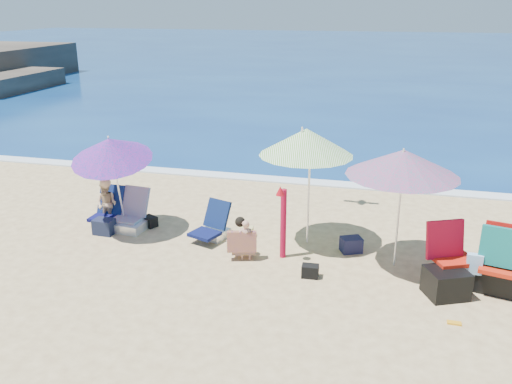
% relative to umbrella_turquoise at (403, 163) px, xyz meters
% --- Properties ---
extents(ground, '(120.00, 120.00, 0.00)m').
position_rel_umbrella_turquoise_xyz_m(ground, '(-2.30, -0.74, -1.93)').
color(ground, '#D8BC84').
rests_on(ground, ground).
extents(sea, '(120.00, 80.00, 0.12)m').
position_rel_umbrella_turquoise_xyz_m(sea, '(-2.30, 44.26, -1.98)').
color(sea, navy).
rests_on(sea, ground).
extents(foam, '(120.00, 0.50, 0.04)m').
position_rel_umbrella_turquoise_xyz_m(foam, '(-2.30, 4.36, -1.91)').
color(foam, white).
rests_on(foam, ground).
extents(umbrella_turquoise, '(2.14, 2.14, 2.19)m').
position_rel_umbrella_turquoise_xyz_m(umbrella_turquoise, '(0.00, 0.00, 0.00)').
color(umbrella_turquoise, white).
rests_on(umbrella_turquoise, ground).
extents(umbrella_striped, '(2.15, 2.15, 2.33)m').
position_rel_umbrella_turquoise_xyz_m(umbrella_striped, '(-1.73, 0.57, 0.11)').
color(umbrella_striped, white).
rests_on(umbrella_striped, ground).
extents(umbrella_blue, '(1.83, 1.88, 2.16)m').
position_rel_umbrella_turquoise_xyz_m(umbrella_blue, '(-5.49, 0.15, -0.15)').
color(umbrella_blue, white).
rests_on(umbrella_blue, ground).
extents(furled_umbrella, '(0.20, 0.41, 1.46)m').
position_rel_umbrella_turquoise_xyz_m(furled_umbrella, '(-2.00, -0.15, -1.12)').
color(furled_umbrella, maroon).
rests_on(furled_umbrella, ground).
extents(chair_navy, '(0.76, 0.94, 0.75)m').
position_rel_umbrella_turquoise_xyz_m(chair_navy, '(-3.53, 0.41, -1.73)').
color(chair_navy, '#0B123F').
rests_on(chair_navy, ground).
extents(chair_rainbow, '(0.71, 0.83, 0.82)m').
position_rel_umbrella_turquoise_xyz_m(chair_rainbow, '(-5.33, 0.44, -1.71)').
color(chair_rainbow, '#C94F47').
rests_on(chair_rainbow, ground).
extents(camp_chair_left, '(0.90, 1.16, 1.12)m').
position_rel_umbrella_turquoise_xyz_m(camp_chair_left, '(0.82, -0.75, -1.59)').
color(camp_chair_left, '#B51B0C').
rests_on(camp_chair_left, ground).
extents(camp_chair_right, '(0.91, 0.84, 1.16)m').
position_rel_umbrella_turquoise_xyz_m(camp_chair_right, '(1.60, -0.48, -1.51)').
color(camp_chair_right, red).
rests_on(camp_chair_right, ground).
extents(person_center, '(0.57, 0.51, 0.78)m').
position_rel_umbrella_turquoise_xyz_m(person_center, '(-2.68, -0.37, -1.55)').
color(person_center, tan).
rests_on(person_center, ground).
extents(person_left, '(0.60, 0.74, 1.04)m').
position_rel_umbrella_turquoise_xyz_m(person_left, '(-5.89, 0.52, -1.45)').
color(person_left, tan).
rests_on(person_left, ground).
extents(bag_navy_a, '(0.41, 0.31, 0.31)m').
position_rel_umbrella_turquoise_xyz_m(bag_navy_a, '(-5.74, 0.05, -1.77)').
color(bag_navy_a, '#171D33').
rests_on(bag_navy_a, ground).
extents(bag_black_a, '(0.37, 0.33, 0.22)m').
position_rel_umbrella_turquoise_xyz_m(bag_black_a, '(-5.01, 0.64, -1.82)').
color(bag_black_a, black).
rests_on(bag_black_a, ground).
extents(bag_tan, '(0.26, 0.20, 0.21)m').
position_rel_umbrella_turquoise_xyz_m(bag_tan, '(-2.88, 0.62, -1.82)').
color(bag_tan, tan).
rests_on(bag_tan, ground).
extents(bag_navy_b, '(0.46, 0.42, 0.28)m').
position_rel_umbrella_turquoise_xyz_m(bag_navy_b, '(-0.79, 0.43, -1.78)').
color(bag_navy_b, '#181A36').
rests_on(bag_navy_b, ground).
extents(bag_black_b, '(0.30, 0.21, 0.22)m').
position_rel_umbrella_turquoise_xyz_m(bag_black_b, '(-1.39, -0.76, -1.82)').
color(bag_black_b, black).
rests_on(bag_black_b, ground).
extents(orange_item, '(0.21, 0.10, 0.03)m').
position_rel_umbrella_turquoise_xyz_m(orange_item, '(0.89, -1.68, -1.91)').
color(orange_item, orange).
rests_on(orange_item, ground).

